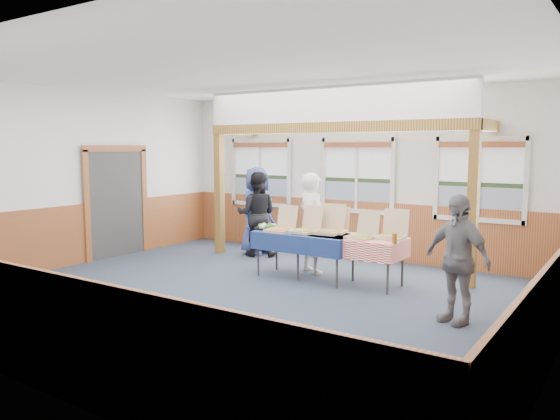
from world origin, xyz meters
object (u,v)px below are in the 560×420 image
object	(u,v)px
man_blue	(257,211)
woman_black	(257,214)
table_left	(305,237)
woman_white	(312,223)
table_right	(349,240)
person_grey	(457,259)

from	to	relation	value
man_blue	woman_black	bearing A→B (deg)	-141.16
woman_black	man_blue	distance (m)	0.23
table_left	woman_white	xyz separation A→B (m)	(-0.12, 0.44, 0.16)
woman_black	table_left	bearing A→B (deg)	120.41
table_left	woman_white	distance (m)	0.48
table_left	table_right	bearing A→B (deg)	26.01
table_right	woman_black	xyz separation A→B (m)	(-2.51, 0.96, 0.14)
woman_white	man_blue	size ratio (longest dim) A/B	0.98
woman_black	woman_white	bearing A→B (deg)	130.66
table_left	woman_black	bearing A→B (deg)	166.51
table_right	man_blue	world-z (taller)	man_blue
man_blue	person_grey	xyz separation A→B (m)	(4.61, -2.15, -0.08)
man_blue	woman_white	bearing A→B (deg)	-112.52
man_blue	person_grey	world-z (taller)	man_blue
table_right	woman_white	world-z (taller)	woman_white
table_right	woman_black	bearing A→B (deg)	178.95
table_left	person_grey	xyz separation A→B (m)	(2.72, -0.90, 0.10)
woman_black	person_grey	size ratio (longest dim) A/B	1.05
table_left	man_blue	xyz separation A→B (m)	(-1.89, 1.25, 0.18)
table_right	woman_white	size ratio (longest dim) A/B	1.09
woman_white	man_blue	xyz separation A→B (m)	(-1.77, 0.81, 0.02)
table_right	woman_white	distance (m)	0.95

